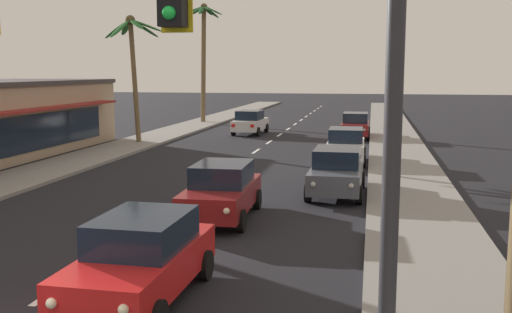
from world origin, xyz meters
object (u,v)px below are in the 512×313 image
(sedan_lead_at_stop_bar, at_px, (141,258))
(palm_left_farthest, at_px, (204,43))
(sedan_third_in_queue, at_px, (222,190))
(sedan_oncoming_far, at_px, (250,122))
(sedan_parked_mid_kerb, at_px, (337,171))
(palm_left_third, at_px, (133,49))
(sedan_parked_nearest_kerb, at_px, (355,125))
(traffic_signal_mast, at_px, (97,33))
(sedan_parked_far_kerb, at_px, (346,145))

(sedan_lead_at_stop_bar, xyz_separation_m, palm_left_farthest, (-9.69, 38.44, 5.86))
(palm_left_farthest, bearing_deg, sedan_third_in_queue, -73.19)
(sedan_oncoming_far, distance_m, sedan_parked_mid_kerb, 21.08)
(palm_left_third, bearing_deg, palm_left_farthest, 89.21)
(palm_left_third, bearing_deg, sedan_parked_nearest_kerb, 23.86)
(sedan_lead_at_stop_bar, relative_size, palm_left_farthest, 0.45)
(traffic_signal_mast, height_order, sedan_parked_far_kerb, traffic_signal_mast)
(sedan_oncoming_far, distance_m, palm_left_third, 10.25)
(sedan_lead_at_stop_bar, relative_size, palm_left_third, 0.58)
(sedan_parked_nearest_kerb, bearing_deg, traffic_signal_mast, -94.30)
(traffic_signal_mast, height_order, palm_left_farthest, palm_left_farthest)
(traffic_signal_mast, xyz_separation_m, palm_left_third, (-10.70, 26.94, 0.79))
(sedan_third_in_queue, relative_size, sedan_parked_nearest_kerb, 1.01)
(sedan_lead_at_stop_bar, bearing_deg, sedan_parked_mid_kerb, 73.88)
(sedan_parked_nearest_kerb, xyz_separation_m, sedan_parked_mid_kerb, (-0.14, -18.70, 0.00))
(sedan_third_in_queue, height_order, palm_left_farthest, palm_left_farthest)
(palm_left_third, relative_size, palm_left_farthest, 0.77)
(sedan_oncoming_far, height_order, palm_left_farthest, palm_left_farthest)
(palm_left_farthest, bearing_deg, traffic_signal_mast, -75.86)
(sedan_parked_far_kerb, bearing_deg, sedan_oncoming_far, 120.79)
(sedan_parked_nearest_kerb, distance_m, sedan_parked_far_kerb, 11.03)
(traffic_signal_mast, bearing_deg, palm_left_farthest, 104.14)
(sedan_third_in_queue, relative_size, sedan_parked_far_kerb, 1.00)
(traffic_signal_mast, bearing_deg, sedan_oncoming_far, 98.25)
(sedan_lead_at_stop_bar, relative_size, sedan_third_in_queue, 1.00)
(sedan_parked_mid_kerb, xyz_separation_m, sedan_parked_far_kerb, (-0.01, 7.67, 0.00))
(sedan_third_in_queue, distance_m, palm_left_third, 20.26)
(traffic_signal_mast, relative_size, sedan_third_in_queue, 2.47)
(sedan_parked_far_kerb, height_order, palm_left_farthest, palm_left_farthest)
(sedan_third_in_queue, bearing_deg, sedan_oncoming_far, 99.51)
(sedan_oncoming_far, xyz_separation_m, sedan_parked_mid_kerb, (7.24, -19.80, 0.00))
(sedan_lead_at_stop_bar, relative_size, sedan_oncoming_far, 0.99)
(sedan_parked_mid_kerb, height_order, palm_left_third, palm_left_third)
(sedan_parked_mid_kerb, distance_m, sedan_parked_far_kerb, 7.67)
(sedan_parked_far_kerb, bearing_deg, sedan_third_in_queue, -105.16)
(sedan_lead_at_stop_bar, height_order, palm_left_third, palm_left_third)
(sedan_parked_mid_kerb, bearing_deg, sedan_lead_at_stop_bar, -106.12)
(traffic_signal_mast, distance_m, palm_left_third, 29.00)
(sedan_lead_at_stop_bar, relative_size, sedan_parked_mid_kerb, 1.00)
(sedan_oncoming_far, height_order, palm_left_third, palm_left_third)
(sedan_parked_far_kerb, bearing_deg, sedan_parked_mid_kerb, -89.89)
(sedan_parked_mid_kerb, bearing_deg, sedan_third_in_queue, -127.71)
(sedan_lead_at_stop_bar, height_order, sedan_oncoming_far, same)
(sedan_third_in_queue, height_order, sedan_parked_mid_kerb, same)
(sedan_lead_at_stop_bar, xyz_separation_m, sedan_parked_nearest_kerb, (3.27, 29.54, 0.00))
(palm_left_third, height_order, palm_left_farthest, palm_left_farthest)
(palm_left_third, bearing_deg, sedan_parked_far_kerb, -21.81)
(sedan_oncoming_far, xyz_separation_m, palm_left_farthest, (-5.58, 7.81, 5.86))
(traffic_signal_mast, height_order, sedan_parked_mid_kerb, traffic_signal_mast)
(sedan_parked_mid_kerb, bearing_deg, sedan_parked_far_kerb, 90.11)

